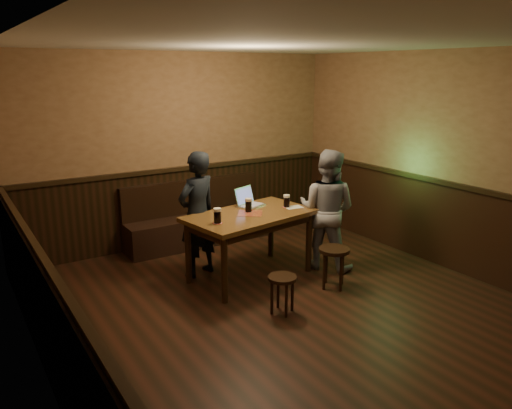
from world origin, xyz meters
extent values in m
cube|color=black|center=(0.00, 0.00, -0.01)|extent=(5.00, 6.00, 0.02)
cube|color=beige|center=(0.00, 0.00, 2.81)|extent=(5.00, 6.00, 0.02)
cube|color=#956D4C|center=(0.00, 3.01, 1.40)|extent=(5.00, 0.02, 2.80)
cube|color=#956D4C|center=(-2.51, 0.00, 1.40)|extent=(0.02, 6.00, 2.80)
cube|color=#956D4C|center=(2.51, 0.00, 1.40)|extent=(0.02, 6.00, 2.80)
cube|color=black|center=(0.00, 2.98, 0.55)|extent=(4.98, 0.04, 1.10)
cube|color=black|center=(-2.48, 0.00, 0.55)|extent=(0.04, 5.98, 1.10)
cube|color=black|center=(2.48, 0.00, 0.55)|extent=(0.04, 5.98, 1.10)
cube|color=black|center=(0.00, 2.95, 1.13)|extent=(4.98, 0.06, 0.06)
cube|color=black|center=(-2.45, 0.00, 1.13)|extent=(0.06, 5.98, 0.06)
cube|color=black|center=(2.45, 0.00, 1.13)|extent=(0.06, 5.98, 0.06)
cube|color=black|center=(0.11, 2.71, 0.23)|extent=(2.20, 0.50, 0.45)
cube|color=black|center=(0.11, 2.91, 0.70)|extent=(2.20, 0.10, 0.50)
cube|color=#543518|center=(0.11, 1.23, 0.81)|extent=(1.68, 1.13, 0.06)
cube|color=black|center=(0.11, 1.23, 0.73)|extent=(1.53, 0.97, 0.09)
cube|color=maroon|center=(0.11, 1.23, 0.84)|extent=(0.41, 0.41, 0.00)
cylinder|color=black|center=(-0.52, 0.77, 0.39)|extent=(0.08, 0.08, 0.78)
cylinder|color=black|center=(-0.63, 1.48, 0.39)|extent=(0.08, 0.08, 0.78)
cylinder|color=black|center=(0.85, 0.99, 0.39)|extent=(0.08, 0.08, 0.78)
cylinder|color=black|center=(0.73, 1.69, 0.39)|extent=(0.08, 0.08, 0.78)
cylinder|color=black|center=(-0.12, 0.22, 0.40)|extent=(0.38, 0.38, 0.04)
cylinder|color=black|center=(0.00, 0.19, 0.20)|extent=(0.03, 0.03, 0.40)
cylinder|color=black|center=(-0.09, 0.34, 0.20)|extent=(0.03, 0.03, 0.40)
cylinder|color=black|center=(-0.23, 0.25, 0.20)|extent=(0.03, 0.03, 0.40)
cylinder|color=black|center=(-0.15, 0.11, 0.20)|extent=(0.03, 0.03, 0.40)
cylinder|color=black|center=(0.78, 0.43, 0.47)|extent=(0.38, 0.38, 0.04)
cylinder|color=black|center=(0.92, 0.42, 0.24)|extent=(0.04, 0.04, 0.47)
cylinder|color=black|center=(0.79, 0.57, 0.24)|extent=(0.04, 0.04, 0.47)
cylinder|color=black|center=(0.64, 0.43, 0.24)|extent=(0.04, 0.04, 0.47)
cylinder|color=black|center=(0.78, 0.29, 0.24)|extent=(0.04, 0.04, 0.47)
cylinder|color=#AA1814|center=(-0.42, 1.09, 0.84)|extent=(0.12, 0.12, 0.00)
cylinder|color=silver|center=(-0.42, 1.09, 0.84)|extent=(0.10, 0.10, 0.00)
cylinder|color=black|center=(-0.42, 1.09, 0.91)|extent=(0.09, 0.09, 0.14)
cylinder|color=beige|center=(-0.42, 1.09, 1.00)|extent=(0.09, 0.09, 0.03)
cylinder|color=#AA1814|center=(0.12, 1.29, 0.84)|extent=(0.11, 0.11, 0.00)
cylinder|color=silver|center=(0.12, 1.29, 0.84)|extent=(0.10, 0.10, 0.00)
cylinder|color=black|center=(0.12, 1.29, 0.91)|extent=(0.08, 0.08, 0.14)
cylinder|color=beige|center=(0.12, 1.29, 1.00)|extent=(0.09, 0.09, 0.03)
cylinder|color=#AA1814|center=(0.65, 1.22, 0.84)|extent=(0.11, 0.11, 0.00)
cylinder|color=silver|center=(0.65, 1.22, 0.84)|extent=(0.09, 0.09, 0.00)
cylinder|color=black|center=(0.65, 1.22, 0.91)|extent=(0.08, 0.08, 0.13)
cylinder|color=beige|center=(0.65, 1.22, 0.99)|extent=(0.08, 0.08, 0.03)
cube|color=silver|center=(0.30, 1.51, 0.85)|extent=(0.40, 0.34, 0.02)
cube|color=#B2B2B7|center=(0.30, 1.51, 0.86)|extent=(0.35, 0.28, 0.00)
cube|color=silver|center=(0.25, 1.62, 0.97)|extent=(0.34, 0.19, 0.22)
cube|color=#5E65AE|center=(0.26, 1.61, 0.97)|extent=(0.30, 0.16, 0.19)
cube|color=silver|center=(0.73, 1.17, 0.84)|extent=(0.24, 0.18, 0.00)
imported|color=black|center=(-0.40, 1.67, 0.80)|extent=(0.67, 0.54, 1.59)
imported|color=gray|center=(1.12, 0.98, 0.79)|extent=(0.90, 0.96, 1.58)
camera|label=1|loc=(-3.00, -3.77, 2.54)|focal=35.00mm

